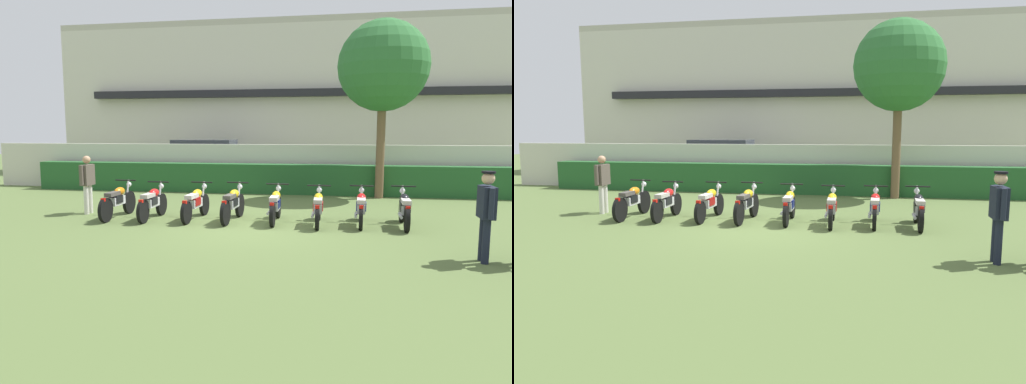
# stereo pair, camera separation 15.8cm
# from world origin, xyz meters

# --- Properties ---
(ground) EXTENTS (60.00, 60.00, 0.00)m
(ground) POSITION_xyz_m (0.00, 0.00, 0.00)
(ground) COLOR #566B38
(building) EXTENTS (25.07, 6.50, 7.80)m
(building) POSITION_xyz_m (0.00, 15.71, 3.90)
(building) COLOR beige
(building) RESTS_ON ground
(compound_wall) EXTENTS (23.81, 0.30, 1.78)m
(compound_wall) POSITION_xyz_m (0.00, 6.97, 0.89)
(compound_wall) COLOR beige
(compound_wall) RESTS_ON ground
(hedge_row) EXTENTS (19.05, 0.70, 1.08)m
(hedge_row) POSITION_xyz_m (0.00, 6.27, 0.54)
(hedge_row) COLOR #235628
(hedge_row) RESTS_ON ground
(parked_car) EXTENTS (4.52, 2.11, 1.89)m
(parked_car) POSITION_xyz_m (-3.75, 9.85, 0.94)
(parked_car) COLOR silver
(parked_car) RESTS_ON ground
(tree_near_inspector) EXTENTS (3.03, 3.03, 5.97)m
(tree_near_inspector) POSITION_xyz_m (3.50, 5.68, 4.43)
(tree_near_inspector) COLOR brown
(tree_near_inspector) RESTS_ON ground
(motorcycle_in_row_0) EXTENTS (0.60, 1.98, 0.98)m
(motorcycle_in_row_0) POSITION_xyz_m (-3.69, 0.69, 0.46)
(motorcycle_in_row_0) COLOR black
(motorcycle_in_row_0) RESTS_ON ground
(motorcycle_in_row_1) EXTENTS (0.60, 1.81, 0.96)m
(motorcycle_in_row_1) POSITION_xyz_m (-2.70, 0.66, 0.45)
(motorcycle_in_row_1) COLOR black
(motorcycle_in_row_1) RESTS_ON ground
(motorcycle_in_row_2) EXTENTS (0.60, 1.90, 0.95)m
(motorcycle_in_row_2) POSITION_xyz_m (-1.57, 0.83, 0.44)
(motorcycle_in_row_2) COLOR black
(motorcycle_in_row_2) RESTS_ON ground
(motorcycle_in_row_3) EXTENTS (0.60, 1.88, 0.97)m
(motorcycle_in_row_3) POSITION_xyz_m (-0.56, 0.78, 0.45)
(motorcycle_in_row_3) COLOR black
(motorcycle_in_row_3) RESTS_ON ground
(motorcycle_in_row_4) EXTENTS (0.60, 1.80, 0.95)m
(motorcycle_in_row_4) POSITION_xyz_m (0.54, 0.81, 0.44)
(motorcycle_in_row_4) COLOR black
(motorcycle_in_row_4) RESTS_ON ground
(motorcycle_in_row_5) EXTENTS (0.60, 1.85, 0.94)m
(motorcycle_in_row_5) POSITION_xyz_m (1.63, 0.68, 0.44)
(motorcycle_in_row_5) COLOR black
(motorcycle_in_row_5) RESTS_ON ground
(motorcycle_in_row_6) EXTENTS (0.60, 1.82, 0.94)m
(motorcycle_in_row_6) POSITION_xyz_m (2.67, 0.84, 0.44)
(motorcycle_in_row_6) COLOR black
(motorcycle_in_row_6) RESTS_ON ground
(motorcycle_in_row_7) EXTENTS (0.60, 1.83, 0.96)m
(motorcycle_in_row_7) POSITION_xyz_m (3.69, 0.77, 0.45)
(motorcycle_in_row_7) COLOR black
(motorcycle_in_row_7) RESTS_ON ground
(inspector_person) EXTENTS (0.22, 0.66, 1.63)m
(inspector_person) POSITION_xyz_m (-4.79, 1.15, 0.96)
(inspector_person) COLOR silver
(inspector_person) RESTS_ON ground
(officer_0) EXTENTS (0.23, 0.65, 1.63)m
(officer_0) POSITION_xyz_m (4.68, -2.16, 0.96)
(officer_0) COLOR black
(officer_0) RESTS_ON ground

